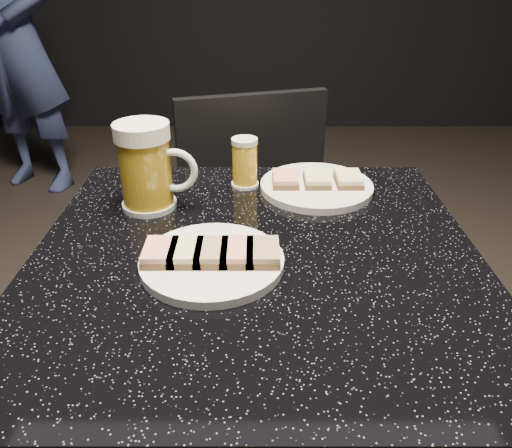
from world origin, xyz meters
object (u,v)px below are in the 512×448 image
object	(u,v)px
beer_mug	(147,166)
plate_large	(212,262)
plate_small	(316,187)
patron	(14,40)
beer_tumbler	(245,163)
table	(256,366)
chair	(264,246)

from	to	relation	value
beer_mug	plate_large	bearing A→B (deg)	-57.09
plate_large	beer_mug	distance (m)	0.25
plate_small	beer_mug	bearing A→B (deg)	-166.73
plate_small	patron	size ratio (longest dim) A/B	0.14
plate_large	patron	xyz separation A→B (m)	(-1.14, 1.99, 0.02)
plate_large	beer_tumbler	xyz separation A→B (m)	(0.04, 0.29, 0.04)
table	beer_mug	size ratio (longest dim) A/B	4.75
table	plate_small	bearing A→B (deg)	62.83
beer_mug	beer_tumbler	size ratio (longest dim) A/B	1.61
beer_mug	beer_tumbler	xyz separation A→B (m)	(0.17, 0.10, -0.03)
chair	plate_small	bearing A→B (deg)	-64.20
plate_large	table	distance (m)	0.26
beer_tumbler	table	bearing A→B (deg)	-85.00
plate_large	plate_small	size ratio (longest dim) A/B	0.98
plate_large	beer_mug	size ratio (longest dim) A/B	1.37
plate_large	table	size ratio (longest dim) A/B	0.29
beer_mug	patron	bearing A→B (deg)	119.47
beer_mug	table	bearing A→B (deg)	-39.36
beer_mug	chair	size ratio (longest dim) A/B	0.18
beer_mug	chair	distance (m)	0.48
plate_small	chair	world-z (taller)	chair
chair	plate_large	bearing A→B (deg)	-100.50
plate_large	chair	size ratio (longest dim) A/B	0.25
plate_small	beer_tumbler	bearing A→B (deg)	171.11
plate_small	table	xyz separation A→B (m)	(-0.12, -0.23, -0.25)
table	plate_large	bearing A→B (deg)	-149.71
plate_small	table	world-z (taller)	plate_small
patron	beer_mug	xyz separation A→B (m)	(1.01, -1.79, 0.05)
plate_small	chair	xyz separation A→B (m)	(-0.10, 0.20, -0.26)
patron	chair	world-z (taller)	patron
plate_large	chair	xyz separation A→B (m)	(0.09, 0.47, -0.26)
plate_small	chair	size ratio (longest dim) A/B	0.26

